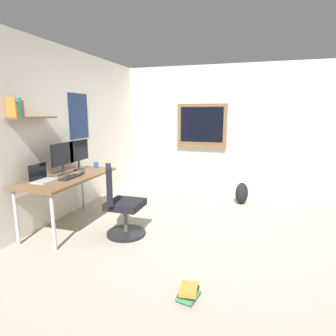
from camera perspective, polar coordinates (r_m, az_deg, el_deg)
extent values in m
plane|color=#9E9384|center=(4.20, 10.03, -11.71)|extent=(5.20, 5.20, 0.00)
cube|color=silver|center=(4.83, -19.76, 6.69)|extent=(5.00, 0.10, 2.60)
cube|color=brown|center=(4.08, -25.43, 9.09)|extent=(0.68, 0.20, 0.02)
cube|color=navy|center=(5.02, -17.44, 9.84)|extent=(0.52, 0.01, 0.74)
cube|color=orange|center=(3.88, -28.87, 10.62)|extent=(0.02, 0.14, 0.23)
cube|color=#3D934C|center=(3.91, -28.45, 10.14)|extent=(0.04, 0.14, 0.16)
cube|color=teal|center=(3.93, -28.08, 10.65)|extent=(0.03, 0.14, 0.22)
cube|color=#C63833|center=(3.96, -27.69, 10.47)|extent=(0.03, 0.14, 0.20)
cube|color=silver|center=(6.33, 13.34, 7.95)|extent=(0.10, 5.00, 2.60)
cube|color=brown|center=(6.35, 6.76, 8.63)|extent=(0.04, 1.10, 0.90)
cube|color=black|center=(6.34, 6.73, 8.63)|extent=(0.01, 0.94, 0.76)
cube|color=brown|center=(6.34, 6.58, 4.42)|extent=(0.12, 1.10, 0.03)
cube|color=brown|center=(4.24, -19.20, -1.81)|extent=(1.53, 0.66, 0.03)
cylinder|color=#B7B7BC|center=(3.65, -21.97, -10.08)|extent=(0.04, 0.04, 0.70)
cylinder|color=#B7B7BC|center=(4.76, -11.24, -4.56)|extent=(0.04, 0.04, 0.70)
cylinder|color=#B7B7BC|center=(4.00, -28.07, -8.74)|extent=(0.04, 0.04, 0.70)
cylinder|color=#B7B7BC|center=(5.03, -16.69, -3.96)|extent=(0.04, 0.04, 0.70)
cylinder|color=black|center=(3.97, -8.35, -12.76)|extent=(0.52, 0.52, 0.04)
cylinder|color=#4C4C51|center=(3.90, -8.43, -10.20)|extent=(0.05, 0.05, 0.34)
cube|color=black|center=(3.82, -8.52, -7.20)|extent=(0.44, 0.44, 0.09)
cube|color=black|center=(3.74, -11.71, -3.20)|extent=(0.38, 0.26, 0.48)
cube|color=#ADAFB5|center=(4.04, -23.43, -2.35)|extent=(0.31, 0.21, 0.02)
cube|color=black|center=(4.08, -24.60, -0.68)|extent=(0.31, 0.01, 0.21)
cylinder|color=#38383D|center=(4.33, -20.16, -1.29)|extent=(0.17, 0.17, 0.01)
cylinder|color=#38383D|center=(4.32, -20.22, -0.29)|extent=(0.03, 0.03, 0.14)
cube|color=black|center=(4.27, -20.32, 2.66)|extent=(0.46, 0.02, 0.31)
cylinder|color=#38383D|center=(4.63, -17.31, -0.33)|extent=(0.17, 0.17, 0.01)
cylinder|color=#38383D|center=(4.62, -17.36, 0.61)|extent=(0.03, 0.03, 0.14)
cube|color=black|center=(4.58, -17.42, 3.37)|extent=(0.46, 0.02, 0.31)
cube|color=black|center=(4.12, -18.92, -1.77)|extent=(0.37, 0.13, 0.02)
ellipsoid|color=#262628|center=(4.34, -16.77, -0.90)|extent=(0.10, 0.06, 0.03)
cylinder|color=#334CA5|center=(4.74, -14.20, 0.58)|extent=(0.08, 0.08, 0.09)
ellipsoid|color=black|center=(5.29, 14.52, -4.88)|extent=(0.32, 0.22, 0.38)
cube|color=#3851B2|center=(2.78, 4.06, -24.20)|extent=(0.24, 0.19, 0.03)
cube|color=#3D934C|center=(2.74, 4.11, -24.08)|extent=(0.24, 0.19, 0.03)
cube|color=black|center=(2.75, 4.13, -23.40)|extent=(0.22, 0.16, 0.02)
cube|color=orange|center=(2.72, 4.10, -23.02)|extent=(0.22, 0.17, 0.03)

